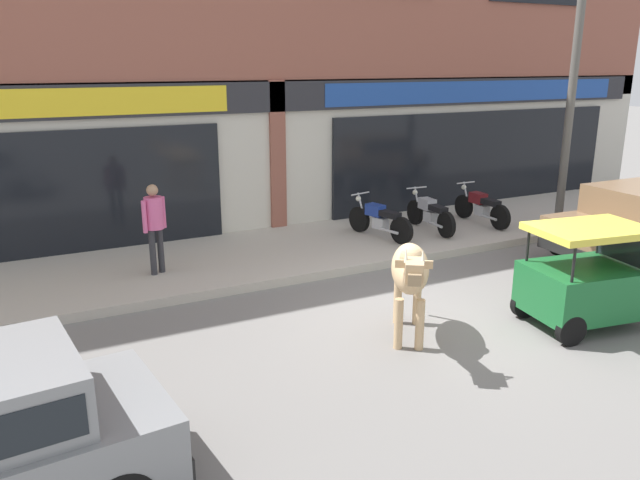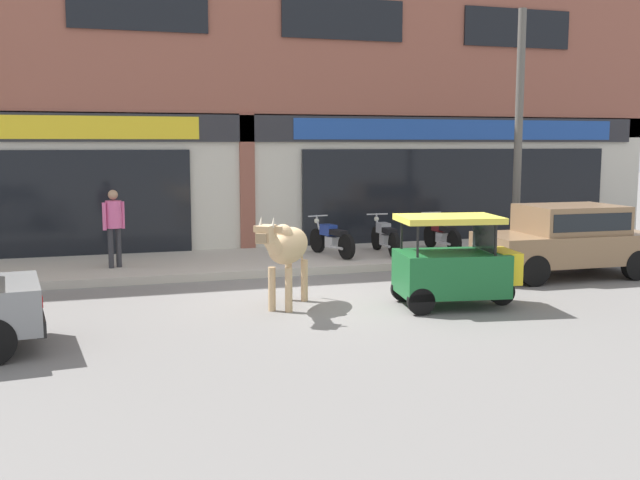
{
  "view_description": "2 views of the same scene",
  "coord_description": "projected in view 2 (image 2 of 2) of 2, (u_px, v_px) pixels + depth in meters",
  "views": [
    {
      "loc": [
        -5.46,
        -7.18,
        3.77
      ],
      "look_at": [
        -1.25,
        1.0,
        1.14
      ],
      "focal_mm": 35.0,
      "sensor_mm": 36.0,
      "label": 1
    },
    {
      "loc": [
        -3.81,
        -12.29,
        2.7
      ],
      "look_at": [
        0.42,
        1.0,
        0.89
      ],
      "focal_mm": 42.0,
      "sensor_mm": 36.0,
      "label": 2
    }
  ],
  "objects": [
    {
      "name": "sidewalk",
      "position": [
        264.0,
        261.0,
        16.74
      ],
      "size": [
        19.0,
        3.31,
        0.16
      ],
      "primitive_type": "cube",
      "color": "#B7AFA3",
      "rests_on": "ground"
    },
    {
      "name": "shop_building",
      "position": [
        243.0,
        65.0,
        17.97
      ],
      "size": [
        23.0,
        1.4,
        9.53
      ],
      "color": "#8E5142",
      "rests_on": "ground"
    },
    {
      "name": "auto_rickshaw",
      "position": [
        455.0,
        268.0,
        12.36
      ],
      "size": [
        2.08,
        1.42,
        1.52
      ],
      "color": "black",
      "rests_on": "ground"
    },
    {
      "name": "utility_pole",
      "position": [
        518.0,
        134.0,
        16.78
      ],
      "size": [
        0.18,
        0.18,
        5.49
      ],
      "primitive_type": "cylinder",
      "color": "#595651",
      "rests_on": "sidewalk"
    },
    {
      "name": "pedestrian",
      "position": [
        114.0,
        220.0,
        15.26
      ],
      "size": [
        0.45,
        0.32,
        1.6
      ],
      "color": "#2D2D33",
      "rests_on": "sidewalk"
    },
    {
      "name": "motorcycle_2",
      "position": [
        442.0,
        235.0,
        17.72
      ],
      "size": [
        0.52,
        1.81,
        0.88
      ],
      "color": "black",
      "rests_on": "sidewalk"
    },
    {
      "name": "cow",
      "position": [
        287.0,
        247.0,
        12.28
      ],
      "size": [
        1.4,
        1.88,
        1.61
      ],
      "color": "tan",
      "rests_on": "ground"
    },
    {
      "name": "motorcycle_1",
      "position": [
        385.0,
        237.0,
        17.31
      ],
      "size": [
        0.52,
        1.81,
        0.88
      ],
      "color": "black",
      "rests_on": "sidewalk"
    },
    {
      "name": "car_0",
      "position": [
        567.0,
        237.0,
        15.14
      ],
      "size": [
        3.65,
        1.7,
        1.46
      ],
      "color": "black",
      "rests_on": "ground"
    },
    {
      "name": "ground_plane",
      "position": [
        315.0,
        298.0,
        13.11
      ],
      "size": [
        90.0,
        90.0,
        0.0
      ],
      "primitive_type": "plane",
      "color": "slate"
    },
    {
      "name": "motorcycle_0",
      "position": [
        331.0,
        239.0,
        16.95
      ],
      "size": [
        0.65,
        1.78,
        0.88
      ],
      "color": "black",
      "rests_on": "sidewalk"
    }
  ]
}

